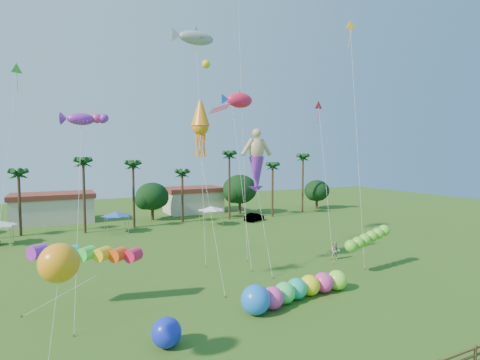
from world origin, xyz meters
name	(u,v)px	position (x,y,z in m)	size (l,w,h in m)	color
ground	(314,339)	(0.00, 0.00, 0.00)	(160.00, 160.00, 0.00)	#285116
tree_line	(169,195)	(3.57, 44.00, 4.28)	(69.46, 8.91, 11.00)	#3A2819
buildings_row	(122,206)	(-3.09, 50.00, 2.00)	(35.00, 7.00, 4.00)	beige
tent_row	(117,214)	(-6.00, 36.33, 2.75)	(31.00, 4.00, 0.60)	white
car_b	(254,217)	(15.90, 36.45, 0.67)	(1.42, 4.09, 1.35)	#4C4C54
spectator_b	(336,251)	(12.55, 12.58, 0.94)	(0.92, 0.71, 1.89)	gray
caterpillar_inflatable	(293,291)	(2.11, 5.26, 0.87)	(10.26, 3.18, 2.08)	#E53C9F
blue_ball	(166,332)	(-8.24, 3.03, 0.87)	(1.75, 1.75, 1.75)	#1628CE
rainbow_tube	(107,258)	(-10.52, 10.31, 3.68)	(8.98, 4.67, 4.19)	#EC1A4A
green_worm	(351,246)	(10.33, 7.99, 2.76)	(9.13, 3.56, 3.43)	#60D22E
orange_ball_kite	(59,263)	(-13.69, 1.21, 6.17)	(2.03, 2.03, 7.08)	orange
merman_kite	(257,165)	(4.14, 14.63, 10.09)	(2.63, 5.18, 13.08)	tan
fish_kite	(240,100)	(4.13, 18.31, 16.82)	(4.43, 6.29, 17.73)	#F11A47
shark_kite	(196,38)	(0.78, 22.28, 23.89)	(5.54, 7.42, 24.84)	#8D949A
squid_kite	(200,127)	(-2.26, 13.15, 13.48)	(1.98, 5.89, 15.80)	orange
lobster_kite	(81,119)	(-11.92, 11.15, 13.59)	(3.58, 5.85, 14.21)	purple
delta_kite_red	(319,109)	(11.56, 14.45, 15.94)	(1.17, 3.36, 16.81)	red
delta_kite_yellow	(351,30)	(13.30, 11.82, 23.54)	(1.31, 3.52, 24.61)	yellow
delta_kite_green	(16,75)	(-16.26, 18.64, 17.65)	(2.50, 5.37, 18.63)	green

